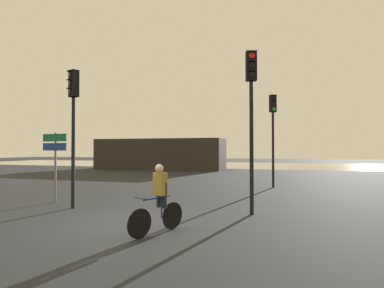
# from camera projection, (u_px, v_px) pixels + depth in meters

# --- Properties ---
(ground_plane) EXTENTS (120.00, 120.00, 0.00)m
(ground_plane) POSITION_uv_depth(u_px,v_px,m) (120.00, 224.00, 7.85)
(ground_plane) COLOR black
(water_strip) EXTENTS (80.00, 16.00, 0.01)m
(water_strip) POSITION_uv_depth(u_px,v_px,m) (246.00, 165.00, 38.04)
(water_strip) COLOR #9E937F
(water_strip) RESTS_ON ground
(distant_building) EXTENTS (13.03, 4.00, 3.05)m
(distant_building) POSITION_uv_depth(u_px,v_px,m) (160.00, 154.00, 30.64)
(distant_building) COLOR #2D2823
(distant_building) RESTS_ON ground
(traffic_light_far_right) EXTENTS (0.40, 0.42, 4.81)m
(traffic_light_far_right) POSITION_uv_depth(u_px,v_px,m) (273.00, 123.00, 15.53)
(traffic_light_far_right) COLOR black
(traffic_light_far_right) RESTS_ON ground
(traffic_light_near_right) EXTENTS (0.37, 0.39, 4.96)m
(traffic_light_near_right) POSITION_uv_depth(u_px,v_px,m) (251.00, 102.00, 9.10)
(traffic_light_near_right) COLOR black
(traffic_light_near_right) RESTS_ON ground
(traffic_light_near_left) EXTENTS (0.39, 0.41, 4.64)m
(traffic_light_near_left) POSITION_uv_depth(u_px,v_px,m) (73.00, 112.00, 10.05)
(traffic_light_near_left) COLOR black
(traffic_light_near_left) RESTS_ON ground
(direction_sign_post) EXTENTS (1.10, 0.15, 2.60)m
(direction_sign_post) POSITION_uv_depth(u_px,v_px,m) (55.00, 154.00, 11.14)
(direction_sign_post) COLOR slate
(direction_sign_post) RESTS_ON ground
(cyclist) EXTENTS (0.77, 1.58, 1.62)m
(cyclist) POSITION_uv_depth(u_px,v_px,m) (159.00, 198.00, 7.05)
(cyclist) COLOR black
(cyclist) RESTS_ON ground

